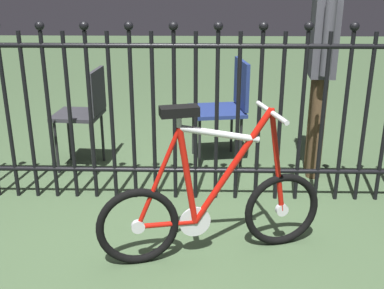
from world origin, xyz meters
TOP-DOWN VIEW (x-y plane):
  - ground_plane at (0.00, 0.00)m, footprint 20.00×20.00m
  - iron_fence at (-0.05, 0.56)m, footprint 3.54×0.07m
  - bicycle at (0.24, -0.16)m, footprint 1.27×0.47m
  - chair_charcoal at (-0.75, 1.11)m, footprint 0.40×0.39m
  - chair_navy at (0.39, 1.31)m, footprint 0.50×0.50m
  - person_visitor at (1.08, 1.03)m, footprint 0.22×0.47m

SIDE VIEW (x-z plane):
  - ground_plane at x=0.00m, z-range 0.00..0.00m
  - bicycle at x=0.24m, z-range -0.14..0.75m
  - chair_charcoal at x=-0.75m, z-range 0.10..0.92m
  - chair_navy at x=0.39m, z-range 0.09..0.95m
  - iron_fence at x=-0.05m, z-range 0.01..1.31m
  - person_visitor at x=1.08m, z-range 0.15..1.74m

